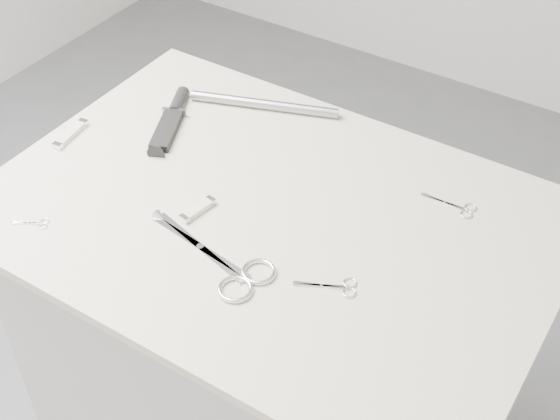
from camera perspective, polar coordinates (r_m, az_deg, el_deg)
The scene contains 10 objects.
plinth at distance 1.73m, azimuth -0.57°, elevation -11.84°, with size 0.90×0.60×0.90m, color #B3B3B0.
display_board at distance 1.38m, azimuth -0.70°, elevation -0.49°, with size 1.00×0.70×0.02m, color beige.
large_shears at distance 1.28m, azimuth -3.69°, elevation -4.27°, with size 0.26×0.12×0.01m.
embroidery_scissors_a at distance 1.25m, azimuth 4.12°, elevation -5.62°, with size 0.10×0.07×0.00m.
embroidery_scissors_b at distance 1.42m, azimuth 12.81°, elevation 0.23°, with size 0.10×0.04×0.00m.
tiny_scissors at distance 1.42m, azimuth -17.46°, elevation -0.93°, with size 0.06×0.05×0.00m.
sheathed_knife at distance 1.60m, azimuth -7.89°, elevation 6.72°, with size 0.11×0.20×0.03m.
pocket_knife_a at distance 1.60m, azimuth -15.05°, elevation 5.41°, with size 0.03×0.10×0.01m.
pocket_knife_b at distance 1.38m, azimuth -6.03°, elevation 0.01°, with size 0.03×0.08×0.01m.
metal_rail at distance 1.62m, azimuth -1.17°, elevation 7.74°, with size 0.02×0.02×0.31m, color gray.
Camera 1 is at (0.56, -0.85, 1.84)m, focal length 50.00 mm.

